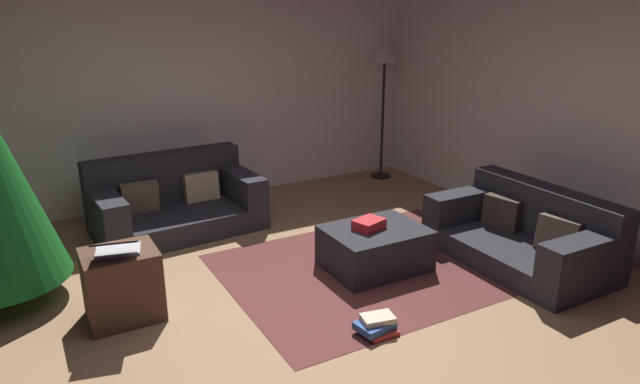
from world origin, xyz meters
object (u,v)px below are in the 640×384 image
object	(u,v)px
gift_box	(369,224)
book_stack	(377,325)
ottoman	(375,248)
corner_lamp	(385,64)
tv_remote	(372,225)
couch_left	(174,202)
side_table	(122,285)
couch_right	(526,234)
laptop	(117,248)

from	to	relation	value
gift_box	book_stack	size ratio (longest dim) A/B	0.86
ottoman	book_stack	bearing A→B (deg)	-123.75
corner_lamp	tv_remote	bearing A→B (deg)	-127.03
ottoman	couch_left	bearing A→B (deg)	125.33
tv_remote	couch_left	bearing A→B (deg)	105.62
tv_remote	side_table	bearing A→B (deg)	155.04
couch_right	ottoman	xyz separation A→B (m)	(-1.28, 0.54, -0.07)
side_table	book_stack	world-z (taller)	side_table
book_stack	couch_right	bearing A→B (deg)	10.49
corner_lamp	couch_right	bearing A→B (deg)	-98.43
tv_remote	ottoman	bearing A→B (deg)	-118.48
gift_box	tv_remote	distance (m)	0.08
ottoman	gift_box	size ratio (longest dim) A/B	3.35
side_table	tv_remote	bearing A→B (deg)	-4.01
book_stack	side_table	bearing A→B (deg)	143.83
tv_remote	laptop	size ratio (longest dim) A/B	0.36
book_stack	corner_lamp	world-z (taller)	corner_lamp
ottoman	corner_lamp	world-z (taller)	corner_lamp
tv_remote	corner_lamp	bearing A→B (deg)	32.02
couch_right	corner_lamp	size ratio (longest dim) A/B	0.90
side_table	laptop	bearing A→B (deg)	-103.47
couch_left	gift_box	size ratio (longest dim) A/B	6.69
book_stack	laptop	bearing A→B (deg)	145.52
couch_right	corner_lamp	distance (m)	3.14
couch_right	book_stack	distance (m)	1.91
laptop	book_stack	distance (m)	1.92
laptop	couch_right	bearing A→B (deg)	-11.66
gift_box	tv_remote	world-z (taller)	gift_box
ottoman	gift_box	world-z (taller)	gift_box
couch_left	couch_right	bearing A→B (deg)	133.47
laptop	ottoman	bearing A→B (deg)	-4.30
ottoman	laptop	xyz separation A→B (m)	(-2.11, 0.16, 0.40)
laptop	corner_lamp	distance (m)	4.47
gift_box	corner_lamp	size ratio (longest dim) A/B	0.14
tv_remote	corner_lamp	size ratio (longest dim) A/B	0.09
gift_box	book_stack	distance (m)	1.12
gift_box	side_table	xyz separation A→B (m)	(-2.05, 0.19, -0.15)
book_stack	corner_lamp	size ratio (longest dim) A/B	0.16
gift_box	tv_remote	size ratio (longest dim) A/B	1.58
couch_right	corner_lamp	world-z (taller)	corner_lamp
book_stack	couch_left	bearing A→B (deg)	104.40
ottoman	side_table	size ratio (longest dim) A/B	1.60
gift_box	ottoman	bearing A→B (deg)	-26.56
gift_box	corner_lamp	bearing A→B (deg)	52.50
couch_left	ottoman	size ratio (longest dim) A/B	2.00
side_table	book_stack	size ratio (longest dim) A/B	1.81
couch_right	laptop	bearing A→B (deg)	78.76
couch_right	tv_remote	size ratio (longest dim) A/B	10.02
couch_right	gift_box	size ratio (longest dim) A/B	6.33
couch_left	couch_right	size ratio (longest dim) A/B	1.06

